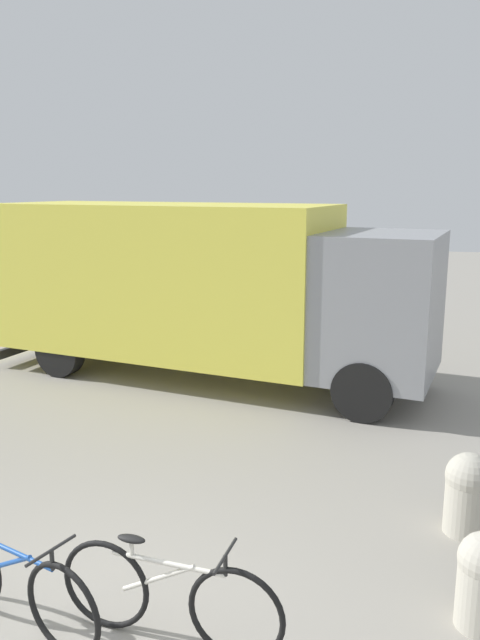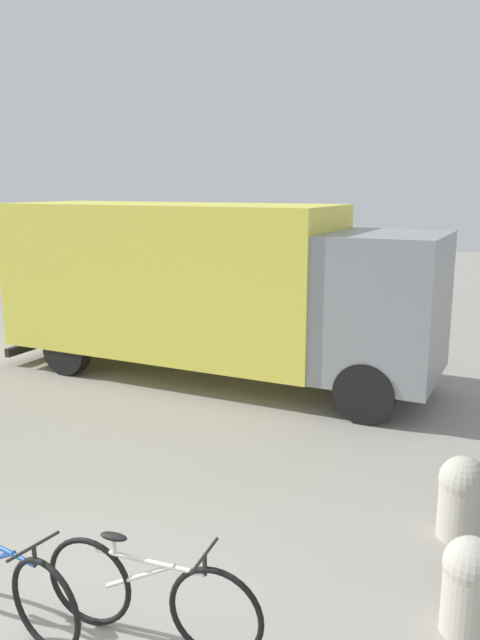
% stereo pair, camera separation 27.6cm
% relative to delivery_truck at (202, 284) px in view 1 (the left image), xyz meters
% --- Properties ---
extents(delivery_truck, '(7.85, 3.63, 2.97)m').
position_rel_delivery_truck_xyz_m(delivery_truck, '(0.00, 0.00, 0.00)').
color(delivery_truck, '#EAE04C').
rests_on(delivery_truck, ground).
extents(bicycle_middle, '(1.66, 0.67, 0.81)m').
position_rel_delivery_truck_xyz_m(bicycle_middle, '(0.32, -6.42, -1.26)').
color(bicycle_middle, black).
rests_on(bicycle_middle, ground).
extents(bicycle_far, '(1.74, 0.44, 0.81)m').
position_rel_delivery_truck_xyz_m(bicycle_far, '(1.50, -6.33, -1.26)').
color(bicycle_far, black).
rests_on(bicycle_far, ground).
extents(bollard_far_bench, '(0.45, 0.45, 0.80)m').
position_rel_delivery_truck_xyz_m(bollard_far_bench, '(3.81, -4.31, -1.22)').
color(bollard_far_bench, '#B2AD9E').
rests_on(bollard_far_bench, ground).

